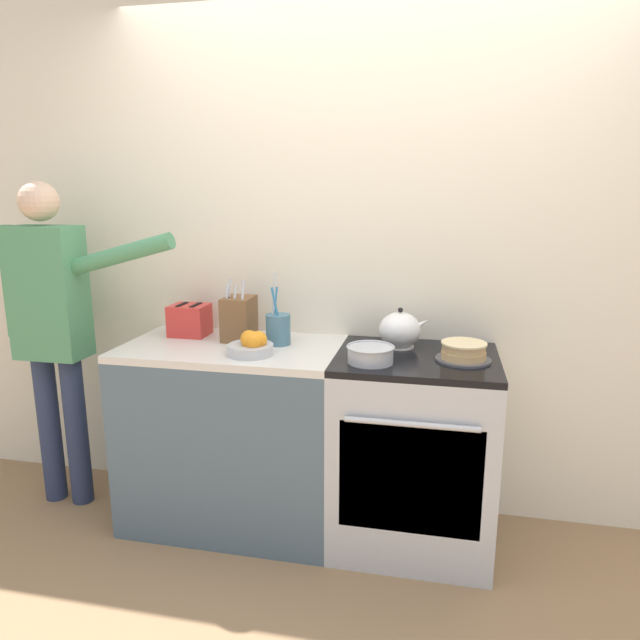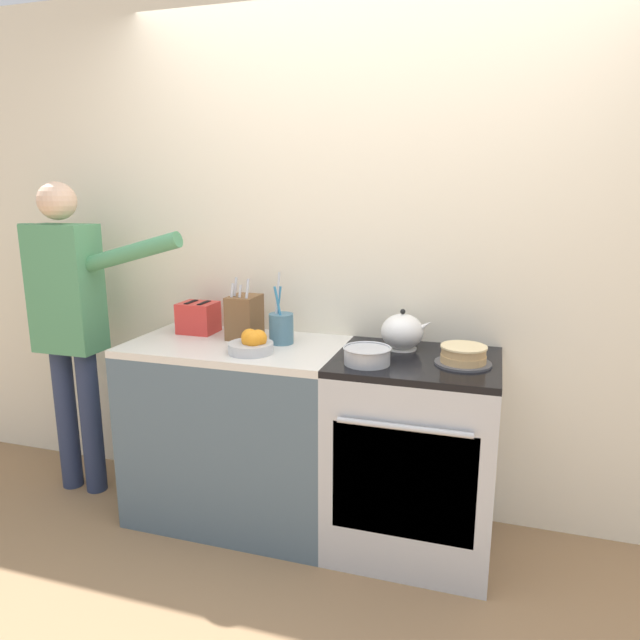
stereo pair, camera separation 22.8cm
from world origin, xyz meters
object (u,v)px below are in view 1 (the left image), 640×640
Objects in this scene: mixing_bowl at (370,354)px; fruit_bowl at (251,344)px; tea_kettle at (400,330)px; person_baker at (53,318)px; utensil_crock at (278,328)px; toaster at (190,320)px; stove_range at (413,450)px; knife_block at (239,318)px; layer_cake at (464,352)px.

fruit_bowl reaches higher than mixing_bowl.
mixing_bowl is 1.00× the size of fruit_bowl.
tea_kettle is 0.14× the size of person_baker.
tea_kettle is 0.69m from fruit_bowl.
utensil_crock is 1.71× the size of toaster.
mixing_bowl is at bearing -143.62° from stove_range.
mixing_bowl is (-0.19, -0.14, 0.49)m from stove_range.
tea_kettle is 0.30m from mixing_bowl.
person_baker is at bearing 174.08° from fruit_bowl.
person_baker reaches higher than mixing_bowl.
tea_kettle is 0.58m from utensil_crock.
knife_block reaches higher than tea_kettle.
utensil_crock is 0.20× the size of person_baker.
utensil_crock reaches higher than tea_kettle.
mixing_bowl is (-0.39, -0.11, -0.00)m from layer_cake.
knife_block is 0.28m from toaster.
knife_block is 0.95m from person_baker.
knife_block is at bearing 120.89° from fruit_bowl.
stove_range is at bearing 10.31° from fruit_bowl.
person_baker is (-1.15, -0.09, 0.02)m from utensil_crock.
utensil_crock is at bearing -8.68° from toaster.
mixing_bowl is (-0.10, -0.28, -0.04)m from tea_kettle.
layer_cake is 0.70× the size of utensil_crock.
utensil_crock reaches higher than toaster.
toaster is at bearing 172.97° from stove_range.
toaster is (-1.34, 0.17, 0.04)m from layer_cake.
fruit_bowl is (-0.92, -0.11, 0.01)m from layer_cake.
mixing_bowl is 1.62m from person_baker.
utensil_crock is at bearing -2.86° from person_baker.
knife_block is 0.22m from utensil_crock.
tea_kettle is at bearing 1.96° from knife_block.
tea_kettle is 1.06m from toaster.
stove_range is 0.54× the size of person_baker.
utensil_crock is (-0.47, 0.21, 0.04)m from mixing_bowl.
person_baker is (-1.08, 0.11, 0.04)m from fruit_bowl.
layer_cake is at bearing -29.63° from tea_kettle.
utensil_crock is 1.66× the size of fruit_bowl.
layer_cake is 0.33m from tea_kettle.
person_baker is at bearing -179.38° from stove_range.
fruit_bowl is 0.50m from toaster.
stove_range is 0.55m from mixing_bowl.
person_baker is (-1.81, -0.02, 0.55)m from stove_range.
mixing_bowl is at bearing -16.42° from toaster.
layer_cake is (0.20, -0.03, 0.49)m from stove_range.
layer_cake is 0.41m from mixing_bowl.
stove_range is 3.81× the size of layer_cake.
layer_cake is at bearing -7.21° from knife_block.
fruit_bowl is at bearing -173.51° from layer_cake.
toaster reaches higher than fruit_bowl.
toaster is at bearing 171.32° from utensil_crock.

